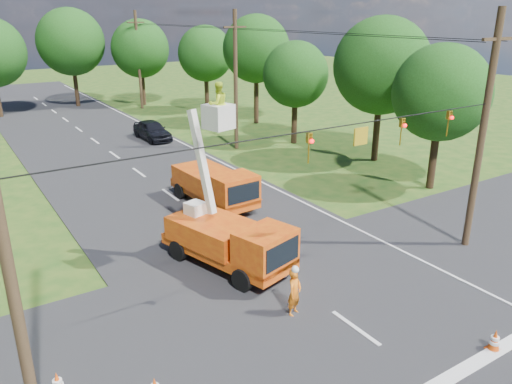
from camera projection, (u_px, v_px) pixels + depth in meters
ground at (139, 173)px, 32.16m from camera, size 140.00×140.00×0.00m
road_main at (139, 173)px, 32.16m from camera, size 12.00×100.00×0.06m
road_cross at (317, 301)px, 17.91m from camera, size 56.00×10.00×0.07m
edge_line at (216, 160)px, 35.00m from camera, size 0.12×90.00×0.02m
bucket_truck at (229, 231)px, 19.82m from camera, size 3.57×6.13×7.39m
second_truck at (215, 186)px, 26.38m from camera, size 2.59×5.93×2.18m
ground_worker at (294, 292)px, 16.84m from camera, size 0.73×0.62×1.71m
distant_car at (152, 130)px, 40.36m from camera, size 1.97×4.66×1.57m
traffic_cone_1 at (495, 340)px, 15.18m from camera, size 0.38×0.38×0.71m
traffic_cone_2 at (266, 231)px, 22.78m from camera, size 0.38×0.38×0.71m
traffic_cone_3 at (258, 194)px, 27.43m from camera, size 0.38×0.38×0.71m
traffic_cone_5 at (58, 384)px, 13.41m from camera, size 0.38×0.38×0.71m
traffic_cone_7 at (224, 171)px, 31.44m from camera, size 0.38×0.38×0.71m
pole_right_near at (482, 133)px, 20.50m from camera, size 1.80×0.30×10.00m
pole_right_mid at (236, 80)px, 36.33m from camera, size 1.80×0.30×10.00m
pole_right_far at (139, 60)px, 52.15m from camera, size 1.80×0.30×10.00m
pole_left at (6, 254)px, 11.55m from camera, size 0.30×0.30×9.00m
signal_span at (374, 133)px, 17.04m from camera, size 18.00×0.29×1.07m
tree_right_a at (441, 93)px, 27.64m from camera, size 5.40×5.40×8.28m
tree_right_b at (382, 66)px, 32.85m from camera, size 6.40×6.40×9.65m
tree_right_c at (296, 75)px, 37.86m from camera, size 5.00×5.00×7.83m
tree_right_d at (256, 49)px, 44.54m from camera, size 6.00×6.00×9.70m
tree_right_e at (205, 54)px, 50.65m from camera, size 5.60×5.60×8.63m
tree_far_b at (71, 42)px, 52.73m from camera, size 7.00×7.00×10.32m
tree_far_c at (140, 49)px, 53.92m from camera, size 6.20×6.20×9.18m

